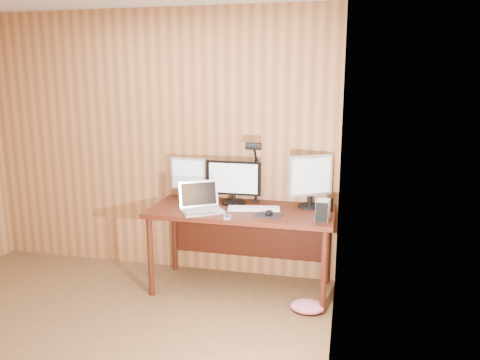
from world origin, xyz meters
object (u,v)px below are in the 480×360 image
at_px(monitor_left, 189,177).
at_px(desk_lamp, 255,163).
at_px(mouse, 269,213).
at_px(phone, 227,217).
at_px(monitor_right, 310,179).
at_px(desk, 243,220).
at_px(speaker, 330,205).
at_px(monitor_center, 234,182).
at_px(hard_drive, 323,210).
at_px(laptop, 201,204).
at_px(keyboard, 254,208).

bearing_deg(monitor_left, desk_lamp, 2.11).
xyz_separation_m(mouse, phone, (-0.32, -0.15, -0.02)).
bearing_deg(mouse, monitor_right, 63.58).
relative_size(desk, speaker, 13.40).
bearing_deg(monitor_right, phone, -175.03).
bearing_deg(phone, monitor_right, 24.84).
bearing_deg(monitor_center, hard_drive, -22.12).
distance_m(monitor_center, speaker, 0.88).
distance_m(monitor_center, desk_lamp, 0.26).
bearing_deg(speaker, mouse, -155.26).
distance_m(monitor_center, monitor_right, 0.68).
relative_size(desk, hard_drive, 9.79).
relative_size(monitor_left, desk_lamp, 0.65).
bearing_deg(desk_lamp, monitor_left, 175.24).
bearing_deg(monitor_right, speaker, -60.48).
bearing_deg(desk, monitor_left, 165.68).
height_order(monitor_center, speaker, monitor_center).
relative_size(speaker, desk_lamp, 0.20).
bearing_deg(desk_lamp, hard_drive, -31.48).
bearing_deg(laptop, desk_lamp, 5.13).
xyz_separation_m(mouse, speaker, (0.49, 0.23, 0.04)).
relative_size(laptop, phone, 3.66).
bearing_deg(hard_drive, mouse, -179.08).
bearing_deg(phone, laptop, 137.65).
distance_m(monitor_center, keyboard, 0.33).
bearing_deg(monitor_left, speaker, -0.69).
distance_m(desk, laptop, 0.43).
bearing_deg(laptop, monitor_left, 91.14).
bearing_deg(mouse, monitor_left, 174.34).
height_order(mouse, desk_lamp, desk_lamp).
bearing_deg(desk, monitor_right, 11.61).
height_order(speaker, desk_lamp, desk_lamp).
bearing_deg(keyboard, monitor_left, 152.16).
bearing_deg(mouse, monitor_center, 159.34).
height_order(monitor_center, hard_drive, monitor_center).
relative_size(mouse, speaker, 0.91).
xyz_separation_m(monitor_left, speaker, (1.31, -0.12, -0.15)).
xyz_separation_m(monitor_left, phone, (0.50, -0.50, -0.20)).
relative_size(desk, mouse, 14.70).
height_order(desk, speaker, speaker).
xyz_separation_m(monitor_left, keyboard, (0.66, -0.20, -0.20)).
relative_size(monitor_left, monitor_right, 0.85).
bearing_deg(monitor_left, mouse, -18.33).
distance_m(laptop, hard_drive, 1.04).
height_order(laptop, mouse, laptop).
xyz_separation_m(desk, speaker, (0.76, 0.02, 0.18)).
relative_size(monitor_center, mouse, 4.62).
relative_size(monitor_center, monitor_left, 1.27).
relative_size(keyboard, mouse, 4.25).
xyz_separation_m(monitor_right, mouse, (-0.31, -0.32, -0.23)).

